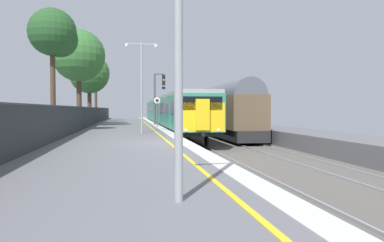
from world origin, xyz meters
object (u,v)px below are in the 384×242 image
commuter_train_at_platform (168,111)px  background_tree_left (55,35)px  signal_gantry (158,93)px  background_tree_centre (80,57)px  background_tree_back (88,75)px  freight_train_adjacent_track (190,109)px  speed_limit_sign (157,108)px  background_tree_right (95,74)px  platform_lamp_mid (142,80)px

commuter_train_at_platform → background_tree_left: (-8.95, -14.88, 5.05)m
signal_gantry → background_tree_left: background_tree_left is taller
background_tree_left → background_tree_centre: background_tree_centre is taller
signal_gantry → background_tree_back: (-6.80, 3.83, 1.96)m
background_tree_left → freight_train_adjacent_track: bearing=62.9°
speed_limit_sign → background_tree_right: bearing=110.9°
platform_lamp_mid → background_tree_back: background_tree_back is taller
background_tree_centre → platform_lamp_mid: bearing=-64.4°
background_tree_left → commuter_train_at_platform: bearing=59.0°
signal_gantry → background_tree_right: (-6.78, 12.22, 2.79)m
signal_gantry → speed_limit_sign: (-0.38, -4.53, -1.44)m
platform_lamp_mid → background_tree_right: (-4.85, 25.00, 2.52)m
commuter_train_at_platform → signal_gantry: signal_gantry is taller
speed_limit_sign → background_tree_left: (-7.10, -5.97, 4.71)m
speed_limit_sign → background_tree_back: background_tree_back is taller
freight_train_adjacent_track → background_tree_back: size_ratio=7.59×
signal_gantry → background_tree_right: 14.25m
speed_limit_sign → background_tree_back: (-6.42, 8.35, 3.41)m
commuter_train_at_platform → platform_lamp_mid: size_ratio=7.02×
commuter_train_at_platform → background_tree_right: background_tree_right is taller
freight_train_adjacent_track → background_tree_centre: (-12.32, -17.36, 4.44)m
platform_lamp_mid → speed_limit_sign: bearing=79.3°
speed_limit_sign → background_tree_right: size_ratio=0.34×
freight_train_adjacent_track → platform_lamp_mid: (-7.40, -27.60, 1.80)m
freight_train_adjacent_track → background_tree_back: (-12.27, -11.00, 3.50)m
commuter_train_at_platform → background_tree_right: bearing=136.5°
background_tree_right → background_tree_back: bearing=-90.1°
background_tree_back → speed_limit_sign: bearing=-52.5°
commuter_train_at_platform → background_tree_centre: 11.79m
platform_lamp_mid → commuter_train_at_platform: bearing=78.8°
platform_lamp_mid → background_tree_back: bearing=106.3°
signal_gantry → speed_limit_sign: signal_gantry is taller
signal_gantry → background_tree_left: 13.29m
background_tree_right → platform_lamp_mid: bearing=-79.0°
freight_train_adjacent_track → background_tree_left: (-12.95, -25.32, 4.80)m
background_tree_back → background_tree_left: bearing=-92.7°
freight_train_adjacent_track → background_tree_right: background_tree_right is taller
freight_train_adjacent_track → speed_limit_sign: freight_train_adjacent_track is taller
signal_gantry → background_tree_back: size_ratio=0.68×
freight_train_adjacent_track → background_tree_back: 16.85m
background_tree_right → background_tree_back: (-0.01, -8.40, -0.82)m
background_tree_centre → background_tree_right: bearing=89.8°
signal_gantry → speed_limit_sign: size_ratio=1.94×
background_tree_left → background_tree_centre: (0.63, 7.96, -0.36)m
background_tree_left → background_tree_back: 14.39m
platform_lamp_mid → background_tree_left: bearing=157.6°
signal_gantry → background_tree_centre: background_tree_centre is taller
commuter_train_at_platform → background_tree_centre: size_ratio=4.73×
commuter_train_at_platform → speed_limit_sign: 9.11m
background_tree_right → commuter_train_at_platform: bearing=-43.5°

